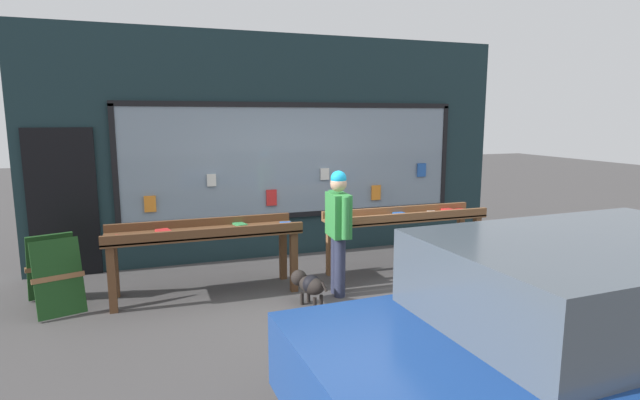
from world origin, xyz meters
name	(u,v)px	position (x,y,z in m)	size (l,w,h in m)	color
ground_plane	(335,304)	(0.00, 0.00, 0.00)	(40.00, 40.00, 0.00)	#474444
shopfront_facade	(280,149)	(-0.03, 2.39, 1.74)	(7.59, 0.29, 3.52)	#192D33
display_table_left	(205,238)	(-1.43, 0.87, 0.74)	(2.38, 0.70, 0.92)	brown
display_table_right	(405,222)	(1.43, 0.88, 0.74)	(2.38, 0.56, 0.92)	brown
person_browsing	(338,224)	(0.16, 0.29, 0.92)	(0.25, 0.64, 1.59)	#2D334C
small_dog	(309,284)	(-0.30, 0.08, 0.26)	(0.38, 0.53, 0.40)	black
sandwich_board_sign	(54,272)	(-3.16, 0.98, 0.44)	(0.73, 0.94, 0.85)	#193F19
parked_car	(597,328)	(0.92, -2.85, 0.74)	(4.45, 2.10, 1.41)	navy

